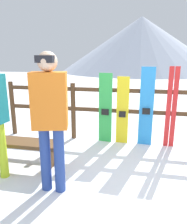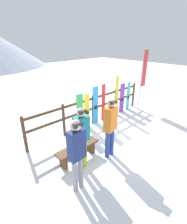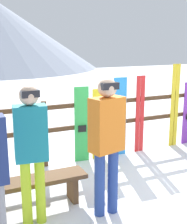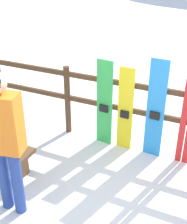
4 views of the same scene
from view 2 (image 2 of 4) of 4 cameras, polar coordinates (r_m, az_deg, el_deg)
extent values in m
plane|color=white|center=(6.41, 10.58, -8.49)|extent=(40.00, 40.00, 0.00)
cylinder|color=#4C331E|center=(5.71, -21.62, -6.97)|extent=(0.10, 0.10, 1.22)
cylinder|color=#4C331E|center=(6.29, -9.67, -2.74)|extent=(0.10, 0.10, 1.22)
cylinder|color=#4C331E|center=(7.12, -0.17, 0.74)|extent=(0.10, 0.10, 1.22)
cylinder|color=#4C331E|center=(8.12, 7.18, 3.42)|extent=(0.10, 0.10, 1.22)
cylinder|color=#4C331E|center=(9.23, 12.87, 5.45)|extent=(0.10, 0.10, 1.22)
cube|color=#4C331E|center=(7.09, -0.17, 1.19)|extent=(5.76, 0.05, 0.08)
cube|color=#4C331E|center=(6.95, -0.18, 4.45)|extent=(5.76, 0.05, 0.08)
cube|color=brown|center=(5.14, -5.19, -11.37)|extent=(1.37, 0.36, 0.06)
cube|color=brown|center=(5.03, -9.82, -15.65)|extent=(0.08, 0.29, 0.38)
cube|color=brown|center=(5.54, -0.91, -11.21)|extent=(0.08, 0.29, 0.38)
cylinder|color=gray|center=(4.23, -6.09, -19.92)|extent=(0.12, 0.12, 0.87)
cylinder|color=gray|center=(4.30, -4.21, -18.89)|extent=(0.12, 0.12, 0.87)
cube|color=navy|center=(3.78, -5.56, -10.61)|extent=(0.38, 0.21, 0.69)
sphere|color=#D8B293|center=(3.55, -5.85, -4.35)|extent=(0.24, 0.24, 0.24)
cube|color=black|center=(3.48, -5.13, -4.31)|extent=(0.21, 0.08, 0.08)
cylinder|color=navy|center=(5.21, 4.56, -10.40)|extent=(0.14, 0.14, 0.88)
cylinder|color=navy|center=(5.34, 5.97, -9.57)|extent=(0.14, 0.14, 0.88)
cube|color=orange|center=(4.89, 5.61, -2.17)|extent=(0.48, 0.33, 0.70)
sphere|color=#D8B293|center=(4.71, 5.83, 3.01)|extent=(0.24, 0.24, 0.24)
cube|color=black|center=(4.66, 6.51, 3.13)|extent=(0.22, 0.08, 0.08)
cylinder|color=#B7D826|center=(4.79, -4.56, -13.99)|extent=(0.12, 0.12, 0.86)
cylinder|color=#B7D826|center=(4.88, -2.94, -13.16)|extent=(0.12, 0.12, 0.86)
cube|color=teal|center=(4.42, -4.00, -5.57)|extent=(0.41, 0.26, 0.68)
sphere|color=#D8B293|center=(4.22, -4.17, -0.14)|extent=(0.23, 0.23, 0.23)
cube|color=black|center=(4.16, -3.56, -0.05)|extent=(0.21, 0.08, 0.08)
cube|color=green|center=(6.58, -4.44, -0.17)|extent=(0.28, 0.06, 1.44)
cube|color=black|center=(6.59, -4.27, -0.82)|extent=(0.15, 0.05, 0.12)
cube|color=yellow|center=(6.81, -2.16, 0.40)|extent=(0.24, 0.03, 1.38)
cube|color=black|center=(6.81, -2.00, -0.20)|extent=(0.13, 0.03, 0.12)
cube|color=#288CE0|center=(7.07, 0.64, 2.13)|extent=(0.27, 0.04, 1.57)
cube|color=black|center=(7.08, 0.79, 1.48)|extent=(0.15, 0.04, 0.12)
cube|color=red|center=(7.35, 2.95, 2.99)|extent=(0.09, 0.02, 1.58)
cube|color=red|center=(7.42, 3.51, 3.18)|extent=(0.09, 0.02, 1.58)
cube|color=yellow|center=(7.95, 7.32, 5.17)|extent=(0.09, 0.02, 1.79)
cube|color=yellow|center=(8.03, 7.80, 5.33)|extent=(0.09, 0.02, 1.79)
cube|color=purple|center=(8.36, 9.28, 4.50)|extent=(0.31, 0.03, 1.38)
cube|color=black|center=(8.37, 9.40, 4.01)|extent=(0.17, 0.03, 0.12)
cube|color=#2DBFCC|center=(8.75, 11.23, 5.15)|extent=(0.28, 0.06, 1.37)
cube|color=black|center=(8.75, 11.34, 4.68)|extent=(0.15, 0.05, 0.12)
cylinder|color=#99999E|center=(8.64, 15.25, 9.57)|extent=(0.04, 0.04, 2.82)
cube|color=red|center=(8.70, 16.36, 13.44)|extent=(0.36, 0.01, 1.67)
camera|label=1|loc=(4.73, 38.56, -1.19)|focal=35.00mm
camera|label=3|loc=(2.04, 54.64, -18.56)|focal=50.00mm
camera|label=4|loc=(5.58, 40.93, 13.71)|focal=50.00mm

